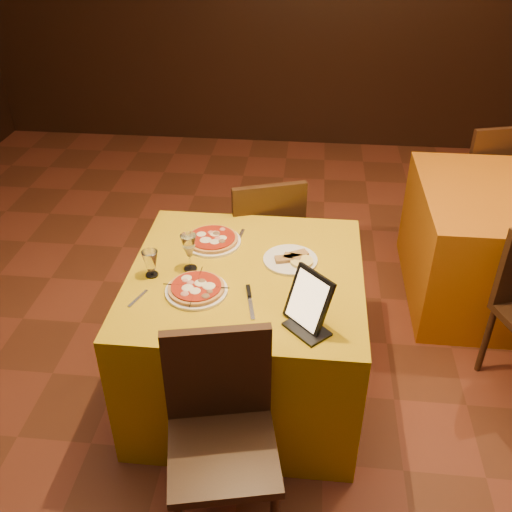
# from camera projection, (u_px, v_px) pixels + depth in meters

# --- Properties ---
(floor) EXTENTS (6.00, 7.00, 0.01)m
(floor) POSITION_uv_depth(u_px,v_px,m) (253.00, 389.00, 3.08)
(floor) COLOR #5E2D19
(floor) RESTS_ON ground
(main_table) EXTENTS (1.10, 1.10, 0.75)m
(main_table) POSITION_uv_depth(u_px,v_px,m) (247.00, 333.00, 2.89)
(main_table) COLOR #C2990C
(main_table) RESTS_ON floor
(side_table) EXTENTS (1.10, 1.10, 0.75)m
(side_table) POSITION_uv_depth(u_px,v_px,m) (502.00, 246.00, 3.58)
(side_table) COLOR #B15B0B
(side_table) RESTS_ON floor
(chair_main_near) EXTENTS (0.45, 0.45, 0.91)m
(chair_main_near) POSITION_uv_depth(u_px,v_px,m) (223.00, 452.00, 2.19)
(chair_main_near) COLOR #312410
(chair_main_near) RESTS_ON floor
(chair_main_far) EXTENTS (0.46, 0.46, 0.91)m
(chair_main_far) POSITION_uv_depth(u_px,v_px,m) (261.00, 239.00, 3.50)
(chair_main_far) COLOR black
(chair_main_far) RESTS_ON floor
(chair_side_far) EXTENTS (0.54, 0.54, 0.91)m
(chair_side_far) POSITION_uv_depth(u_px,v_px,m) (477.00, 178.00, 4.21)
(chair_side_far) COLOR black
(chair_side_far) RESTS_ON floor
(pizza_near) EXTENTS (0.28, 0.28, 0.03)m
(pizza_near) POSITION_uv_depth(u_px,v_px,m) (196.00, 289.00, 2.55)
(pizza_near) COLOR white
(pizza_near) RESTS_ON main_table
(pizza_far) EXTENTS (0.29, 0.29, 0.03)m
(pizza_far) POSITION_uv_depth(u_px,v_px,m) (212.00, 240.00, 2.90)
(pizza_far) COLOR white
(pizza_far) RESTS_ON main_table
(cutlet_dish) EXTENTS (0.26, 0.26, 0.03)m
(cutlet_dish) POSITION_uv_depth(u_px,v_px,m) (290.00, 259.00, 2.76)
(cutlet_dish) COLOR white
(cutlet_dish) RESTS_ON main_table
(wine_glass) EXTENTS (0.08, 0.08, 0.19)m
(wine_glass) POSITION_uv_depth(u_px,v_px,m) (189.00, 252.00, 2.66)
(wine_glass) COLOR #CDCD75
(wine_glass) RESTS_ON main_table
(water_glass) EXTENTS (0.09, 0.09, 0.13)m
(water_glass) POSITION_uv_depth(u_px,v_px,m) (151.00, 264.00, 2.63)
(water_glass) COLOR white
(water_glass) RESTS_ON main_table
(tablet) EXTENTS (0.21, 0.21, 0.24)m
(tablet) POSITION_uv_depth(u_px,v_px,m) (309.00, 300.00, 2.32)
(tablet) COLOR black
(tablet) RESTS_ON main_table
(knife) EXTENTS (0.06, 0.22, 0.01)m
(knife) POSITION_uv_depth(u_px,v_px,m) (251.00, 304.00, 2.48)
(knife) COLOR silver
(knife) RESTS_ON main_table
(fork_near) EXTENTS (0.06, 0.13, 0.01)m
(fork_near) POSITION_uv_depth(u_px,v_px,m) (138.00, 299.00, 2.51)
(fork_near) COLOR silver
(fork_near) RESTS_ON main_table
(fork_far) EXTENTS (0.04, 0.15, 0.01)m
(fork_far) POSITION_uv_depth(u_px,v_px,m) (240.00, 237.00, 2.95)
(fork_far) COLOR silver
(fork_far) RESTS_ON main_table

